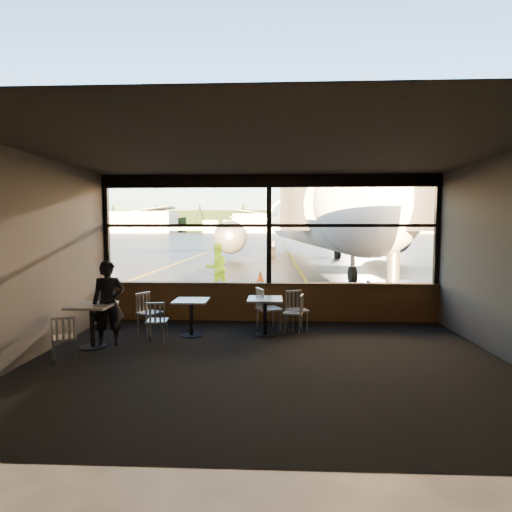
# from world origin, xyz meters

# --- Properties ---
(ground_plane) EXTENTS (520.00, 520.00, 0.00)m
(ground_plane) POSITION_xyz_m (0.00, 120.00, 0.00)
(ground_plane) COLOR black
(ground_plane) RESTS_ON ground
(carpet_floor) EXTENTS (8.00, 6.00, 0.01)m
(carpet_floor) POSITION_xyz_m (0.00, -3.00, 0.01)
(carpet_floor) COLOR black
(carpet_floor) RESTS_ON ground
(ceiling) EXTENTS (8.00, 6.00, 0.04)m
(ceiling) POSITION_xyz_m (0.00, -3.00, 3.50)
(ceiling) COLOR #38332D
(ceiling) RESTS_ON ground
(wall_left) EXTENTS (0.04, 6.00, 3.50)m
(wall_left) POSITION_xyz_m (-4.00, -3.00, 1.75)
(wall_left) COLOR #534A42
(wall_left) RESTS_ON ground
(wall_back) EXTENTS (8.00, 0.04, 3.50)m
(wall_back) POSITION_xyz_m (0.00, -6.00, 1.75)
(wall_back) COLOR #534A42
(wall_back) RESTS_ON ground
(window_sill) EXTENTS (8.00, 0.28, 0.90)m
(window_sill) POSITION_xyz_m (0.00, 0.00, 0.45)
(window_sill) COLOR #57361A
(window_sill) RESTS_ON ground
(window_header) EXTENTS (8.00, 0.18, 0.30)m
(window_header) POSITION_xyz_m (0.00, 0.00, 3.35)
(window_header) COLOR black
(window_header) RESTS_ON ground
(mullion_left) EXTENTS (0.12, 0.12, 2.60)m
(mullion_left) POSITION_xyz_m (-3.95, 0.00, 2.20)
(mullion_left) COLOR black
(mullion_left) RESTS_ON ground
(mullion_centre) EXTENTS (0.12, 0.12, 2.60)m
(mullion_centre) POSITION_xyz_m (0.00, 0.00, 2.20)
(mullion_centre) COLOR black
(mullion_centre) RESTS_ON ground
(mullion_right) EXTENTS (0.12, 0.12, 2.60)m
(mullion_right) POSITION_xyz_m (3.95, 0.00, 2.20)
(mullion_right) COLOR black
(mullion_right) RESTS_ON ground
(window_transom) EXTENTS (8.00, 0.10, 0.08)m
(window_transom) POSITION_xyz_m (0.00, 0.00, 2.30)
(window_transom) COLOR black
(window_transom) RESTS_ON ground
(airliner) EXTENTS (33.91, 39.86, 11.62)m
(airliner) POSITION_xyz_m (2.61, 19.54, 5.81)
(airliner) COLOR white
(airliner) RESTS_ON ground_plane
(jet_bridge) EXTENTS (9.60, 11.73, 5.12)m
(jet_bridge) POSITION_xyz_m (3.60, 5.50, 2.56)
(jet_bridge) COLOR #2A2A2C
(jet_bridge) RESTS_ON ground_plane
(cafe_table_near) EXTENTS (0.71, 0.71, 0.79)m
(cafe_table_near) POSITION_xyz_m (-0.07, -1.35, 0.39)
(cafe_table_near) COLOR gray
(cafe_table_near) RESTS_ON carpet_floor
(cafe_table_mid) EXTENTS (0.69, 0.69, 0.76)m
(cafe_table_mid) POSITION_xyz_m (-1.59, -1.46, 0.38)
(cafe_table_mid) COLOR gray
(cafe_table_mid) RESTS_ON carpet_floor
(cafe_table_left) EXTENTS (0.75, 0.75, 0.82)m
(cafe_table_left) POSITION_xyz_m (-3.27, -2.35, 0.41)
(cafe_table_left) COLOR gray
(cafe_table_left) RESTS_ON carpet_floor
(chair_near_e) EXTENTS (0.54, 0.54, 0.82)m
(chair_near_e) POSITION_xyz_m (0.54, -1.05, 0.41)
(chair_near_e) COLOR #B1ACA0
(chair_near_e) RESTS_ON carpet_floor
(chair_near_w) EXTENTS (0.69, 0.69, 0.97)m
(chair_near_w) POSITION_xyz_m (0.01, -1.01, 0.48)
(chair_near_w) COLOR #BBB6A9
(chair_near_w) RESTS_ON carpet_floor
(chair_near_n) EXTENTS (0.61, 0.61, 0.86)m
(chair_near_n) POSITION_xyz_m (0.63, -0.86, 0.43)
(chair_near_n) COLOR #AFAB9E
(chair_near_n) RESTS_ON carpet_floor
(chair_mid_s) EXTENTS (0.49, 0.49, 0.83)m
(chair_mid_s) POSITION_xyz_m (-2.17, -1.92, 0.42)
(chair_mid_s) COLOR #B5B0A3
(chair_mid_s) RESTS_ON carpet_floor
(chair_mid_w) EXTENTS (0.65, 0.65, 0.88)m
(chair_mid_w) POSITION_xyz_m (-2.51, -1.31, 0.44)
(chair_mid_w) COLOR #ABA59A
(chair_mid_w) RESTS_ON carpet_floor
(chair_left_s) EXTENTS (0.59, 0.59, 0.80)m
(chair_left_s) POSITION_xyz_m (-3.39, -3.14, 0.40)
(chair_left_s) COLOR #AEA99D
(chair_left_s) RESTS_ON carpet_floor
(passenger) EXTENTS (0.69, 0.56, 1.62)m
(passenger) POSITION_xyz_m (-3.03, -2.17, 0.81)
(passenger) COLOR black
(passenger) RESTS_ON carpet_floor
(ground_crew) EXTENTS (1.04, 0.98, 1.69)m
(ground_crew) POSITION_xyz_m (-1.88, 4.36, 0.85)
(ground_crew) COLOR #BFF219
(ground_crew) RESTS_ON ground_plane
(cone_nose) EXTENTS (0.32, 0.32, 0.45)m
(cone_nose) POSITION_xyz_m (-0.44, 7.10, 0.22)
(cone_nose) COLOR #DA5806
(cone_nose) RESTS_ON ground_plane
(hangar_left) EXTENTS (45.00, 18.00, 11.00)m
(hangar_left) POSITION_xyz_m (-70.00, 180.00, 5.50)
(hangar_left) COLOR silver
(hangar_left) RESTS_ON ground_plane
(hangar_mid) EXTENTS (38.00, 15.00, 10.00)m
(hangar_mid) POSITION_xyz_m (0.00, 185.00, 5.00)
(hangar_mid) COLOR silver
(hangar_mid) RESTS_ON ground_plane
(hangar_right) EXTENTS (50.00, 20.00, 12.00)m
(hangar_right) POSITION_xyz_m (60.00, 178.00, 6.00)
(hangar_right) COLOR silver
(hangar_right) RESTS_ON ground_plane
(fuel_tank_a) EXTENTS (8.00, 8.00, 6.00)m
(fuel_tank_a) POSITION_xyz_m (-30.00, 182.00, 3.00)
(fuel_tank_a) COLOR silver
(fuel_tank_a) RESTS_ON ground_plane
(fuel_tank_b) EXTENTS (8.00, 8.00, 6.00)m
(fuel_tank_b) POSITION_xyz_m (-20.00, 182.00, 3.00)
(fuel_tank_b) COLOR silver
(fuel_tank_b) RESTS_ON ground_plane
(fuel_tank_c) EXTENTS (8.00, 8.00, 6.00)m
(fuel_tank_c) POSITION_xyz_m (-10.00, 182.00, 3.00)
(fuel_tank_c) COLOR silver
(fuel_tank_c) RESTS_ON ground_plane
(treeline) EXTENTS (360.00, 3.00, 12.00)m
(treeline) POSITION_xyz_m (0.00, 210.00, 6.00)
(treeline) COLOR black
(treeline) RESTS_ON ground_plane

